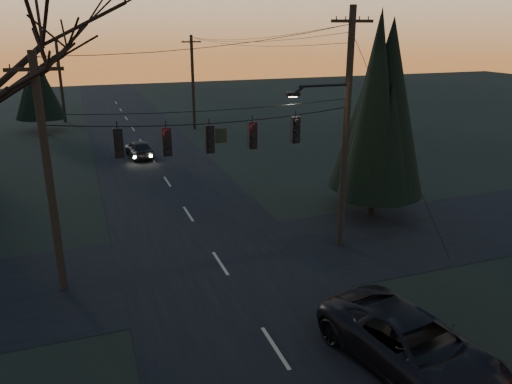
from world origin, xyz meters
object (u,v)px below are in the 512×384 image
object	(u,v)px
utility_pole_far_r	(195,129)
sedan_oncoming_a	(139,149)
utility_pole_far_l	(66,122)
suv_near	(412,345)
utility_pole_right	(340,245)
utility_pole_left	(64,288)
evergreen_right	(378,118)

from	to	relation	value
utility_pole_far_r	sedan_oncoming_a	xyz separation A→B (m)	(-6.30, -9.23, 0.66)
utility_pole_far_l	suv_near	size ratio (longest dim) A/B	1.38
utility_pole_right	utility_pole_left	distance (m)	11.50
utility_pole_far_l	suv_near	world-z (taller)	utility_pole_far_l
utility_pole_left	utility_pole_far_r	distance (m)	30.27
utility_pole_left	evergreen_right	distance (m)	15.92
evergreen_right	sedan_oncoming_a	xyz separation A→B (m)	(-9.67, 15.97, -4.31)
utility_pole_left	evergreen_right	xyz separation A→B (m)	(14.87, 2.80, 4.97)
utility_pole_right	utility_pole_far_r	xyz separation A→B (m)	(0.00, 28.00, 0.00)
sedan_oncoming_a	utility_pole_left	bearing A→B (deg)	69.34
utility_pole_far_r	evergreen_right	world-z (taller)	evergreen_right
suv_near	utility_pole_far_l	bearing A→B (deg)	91.11
utility_pole_far_l	utility_pole_left	bearing A→B (deg)	-90.00
utility_pole_right	suv_near	size ratio (longest dim) A/B	1.73
utility_pole_left	sedan_oncoming_a	size ratio (longest dim) A/B	2.21
utility_pole_far_r	evergreen_right	xyz separation A→B (m)	(3.37, -25.20, 4.97)
utility_pole_left	suv_near	distance (m)	12.34
utility_pole_left	utility_pole_right	bearing A→B (deg)	0.00
utility_pole_far_r	sedan_oncoming_a	distance (m)	11.19
utility_pole_right	utility_pole_far_r	size ratio (longest dim) A/B	1.18
utility_pole_right	utility_pole_far_l	size ratio (longest dim) A/B	1.25
evergreen_right	suv_near	distance (m)	13.05
evergreen_right	sedan_oncoming_a	bearing A→B (deg)	121.18
utility_pole_far_r	suv_near	size ratio (longest dim) A/B	1.47
utility_pole_far_l	suv_near	bearing A→B (deg)	-78.24
utility_pole_far_r	utility_pole_far_l	size ratio (longest dim) A/B	1.06
utility_pole_right	utility_pole_left	xyz separation A→B (m)	(-11.50, 0.00, 0.00)
utility_pole_far_l	utility_pole_right	bearing A→B (deg)	-72.28
evergreen_right	utility_pole_far_r	bearing A→B (deg)	97.61
utility_pole_right	evergreen_right	xyz separation A→B (m)	(3.37, 2.80, 4.97)
sedan_oncoming_a	utility_pole_far_r	bearing A→B (deg)	-129.51
sedan_oncoming_a	suv_near	bearing A→B (deg)	93.26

